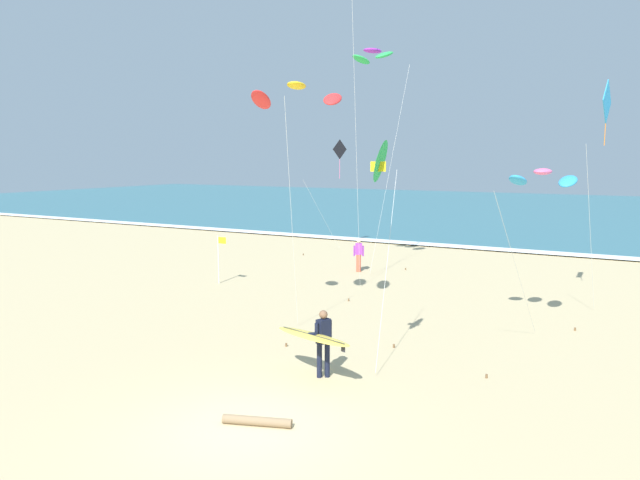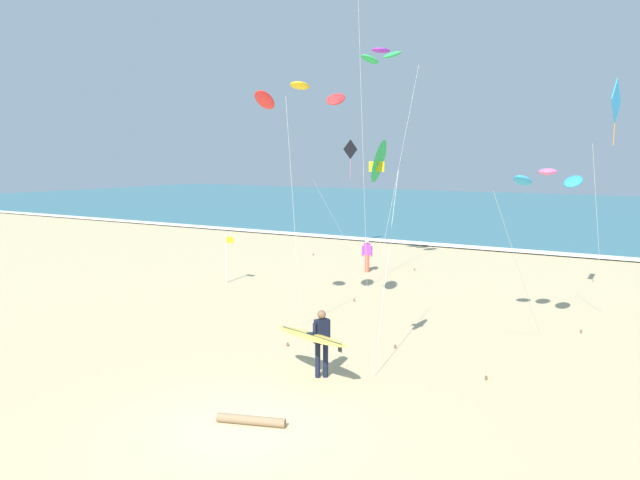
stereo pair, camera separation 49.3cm
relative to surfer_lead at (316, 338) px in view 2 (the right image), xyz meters
The scene contains 13 objects.
ground_plane 3.32m from the surfer_lead, 88.28° to the right, with size 160.00×160.00×0.00m, color tan.
ocean_water 53.00m from the surfer_lead, 89.90° to the left, with size 160.00×60.00×0.08m, color #336B7A.
shoreline_foam 23.32m from the surfer_lead, 89.77° to the left, with size 160.00×1.38×0.01m, color white.
surfer_lead is the anchor object (origin of this frame).
kite_diamond_charcoal_far 21.44m from the surfer_lead, 115.61° to the left, with size 1.10×3.30×6.47m.
kite_arc_rose_high 8.56m from the surfer_lead, 58.23° to the left, with size 2.03×5.08×5.10m.
kite_diamond_cobalt_low 13.27m from the surfer_lead, 62.72° to the left, with size 0.43×3.76×8.05m.
kite_arc_violet_close 15.99m from the surfer_lead, 108.49° to the left, with size 2.31×3.02×10.19m.
kite_delta_emerald_outer 4.50m from the surfer_lead, 34.76° to the left, with size 0.78×2.96×5.85m.
kite_arc_golden_extra 7.87m from the surfer_lead, 126.84° to the left, with size 3.10×3.19×7.71m.
bystander_purple_top 14.22m from the surfer_lead, 111.04° to the left, with size 0.46×0.30×1.59m.
lifeguard_flag 12.18m from the surfer_lead, 139.39° to the left, with size 0.45×0.05×2.10m.
driftwood_log 3.04m from the surfer_lead, 86.57° to the right, with size 0.19×0.19×1.44m, color #846B4C.
Camera 2 is at (7.20, -9.04, 5.40)m, focal length 33.74 mm.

